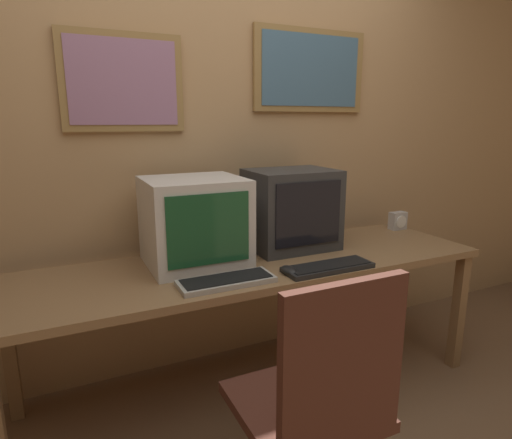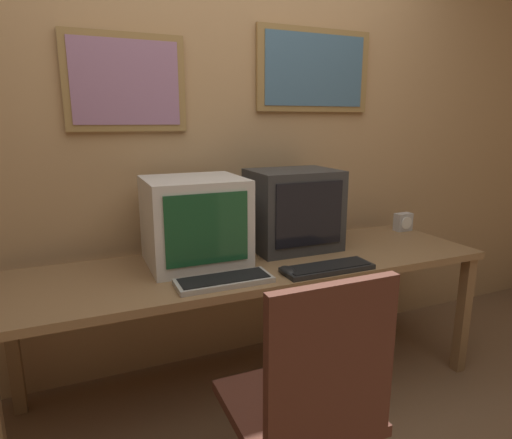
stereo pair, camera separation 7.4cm
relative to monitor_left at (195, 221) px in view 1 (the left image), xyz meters
name	(u,v)px [view 1 (the left image)]	position (x,y,z in m)	size (l,w,h in m)	color
wall_back	(222,134)	(0.27, 0.34, 0.39)	(8.00, 0.08, 2.60)	tan
desk	(256,274)	(0.27, -0.10, -0.27)	(2.33, 0.67, 0.70)	olive
monitor_left	(195,221)	(0.00, 0.00, 0.00)	(0.45, 0.42, 0.41)	beige
monitor_right	(291,209)	(0.55, 0.04, 0.00)	(0.45, 0.35, 0.42)	#333333
keyboard_main	(226,281)	(0.04, -0.32, -0.19)	(0.41, 0.16, 0.03)	#A8A399
keyboard_side	(328,267)	(0.52, -0.35, -0.19)	(0.43, 0.15, 0.03)	black
mouse_near_keyboard	(289,271)	(0.33, -0.33, -0.19)	(0.06, 0.11, 0.04)	black
desk_clock	(398,221)	(1.36, 0.09, -0.15)	(0.11, 0.06, 0.11)	#B7B2AD
office_chair	(314,426)	(0.11, -0.90, -0.50)	(0.47, 0.47, 0.95)	black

